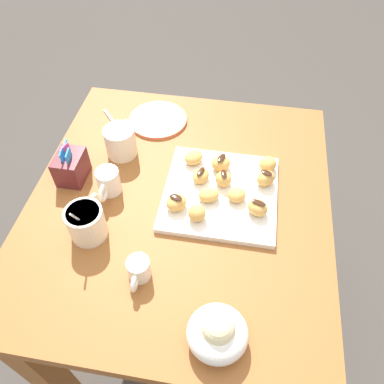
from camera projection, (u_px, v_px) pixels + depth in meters
name	position (u px, v px, depth m)	size (l,w,h in m)	color
ground_plane	(184.00, 312.00, 1.58)	(8.00, 8.00, 0.00)	#423D38
dining_table	(181.00, 231.00, 1.12)	(0.88, 0.79, 0.75)	#935628
pastry_plate_square	(220.00, 193.00, 1.01)	(0.29, 0.29, 0.02)	white
coffee_mug_cream_left	(86.00, 221.00, 0.90)	(0.13, 0.09, 0.13)	silver
coffee_mug_cream_right	(121.00, 140.00, 1.08)	(0.13, 0.09, 0.09)	silver
cream_pitcher_white	(108.00, 182.00, 0.99)	(0.10, 0.06, 0.07)	white
sugar_caddy	(71.00, 167.00, 1.02)	(0.09, 0.07, 0.11)	#561E23
ice_cream_bowl	(217.00, 332.00, 0.74)	(0.12, 0.12, 0.09)	white
chocolate_sauce_pitcher	(139.00, 268.00, 0.84)	(0.09, 0.05, 0.06)	white
saucer_coral_left	(158.00, 120.00, 1.20)	(0.18, 0.18, 0.01)	#E5704C
loose_spoon_near_saucer	(118.00, 128.00, 1.18)	(0.13, 0.11, 0.01)	silver
beignet_0	(237.00, 195.00, 0.97)	(0.04, 0.05, 0.03)	#DBA351
beignet_1	(175.00, 202.00, 0.95)	(0.05, 0.05, 0.04)	#DBA351
chocolate_drizzle_1	(175.00, 197.00, 0.94)	(0.03, 0.02, 0.01)	#381E11
beignet_2	(266.00, 178.00, 1.00)	(0.04, 0.05, 0.04)	#DBA351
chocolate_drizzle_2	(267.00, 173.00, 0.99)	(0.03, 0.02, 0.01)	#381E11
beignet_3	(268.00, 164.00, 1.04)	(0.05, 0.05, 0.04)	#DBA351
beignet_4	(258.00, 208.00, 0.94)	(0.05, 0.04, 0.04)	#DBA351
chocolate_drizzle_4	(259.00, 203.00, 0.93)	(0.04, 0.02, 0.01)	#381E11
beignet_5	(197.00, 213.00, 0.93)	(0.05, 0.04, 0.04)	#DBA351
beignet_6	(223.00, 179.00, 1.00)	(0.05, 0.04, 0.04)	#DBA351
chocolate_drizzle_6	(224.00, 174.00, 0.99)	(0.03, 0.01, 0.01)	#381E11
beignet_7	(194.00, 157.00, 1.06)	(0.05, 0.05, 0.03)	#DBA351
beignet_8	(209.00, 194.00, 0.97)	(0.05, 0.04, 0.03)	#DBA351
beignet_9	(221.00, 163.00, 1.04)	(0.05, 0.05, 0.04)	#DBA351
chocolate_drizzle_9	(221.00, 158.00, 1.02)	(0.04, 0.02, 0.01)	#381E11
beignet_10	(201.00, 176.00, 1.01)	(0.05, 0.04, 0.03)	#DBA351
chocolate_drizzle_10	(201.00, 172.00, 1.00)	(0.04, 0.01, 0.01)	#381E11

